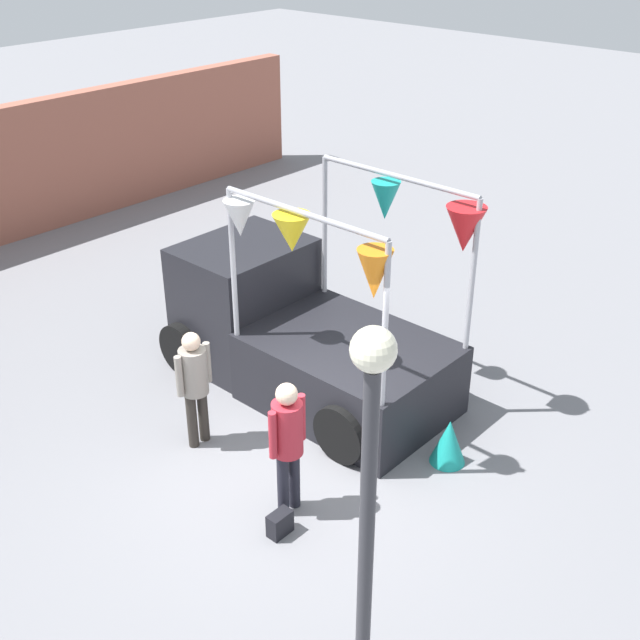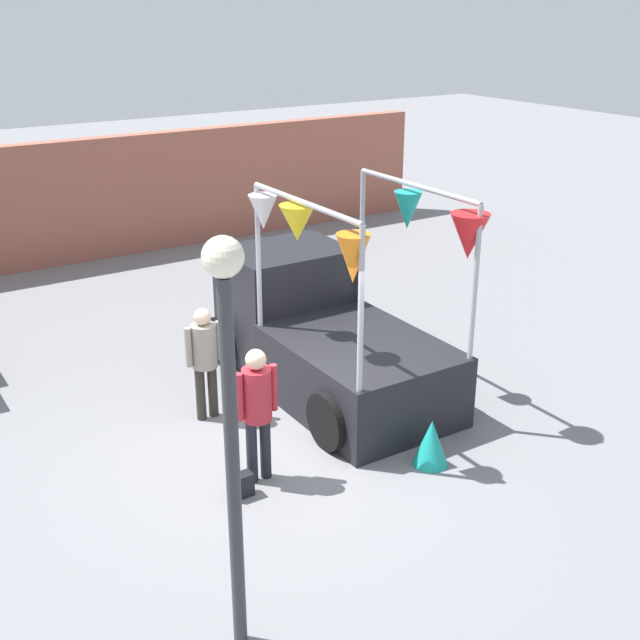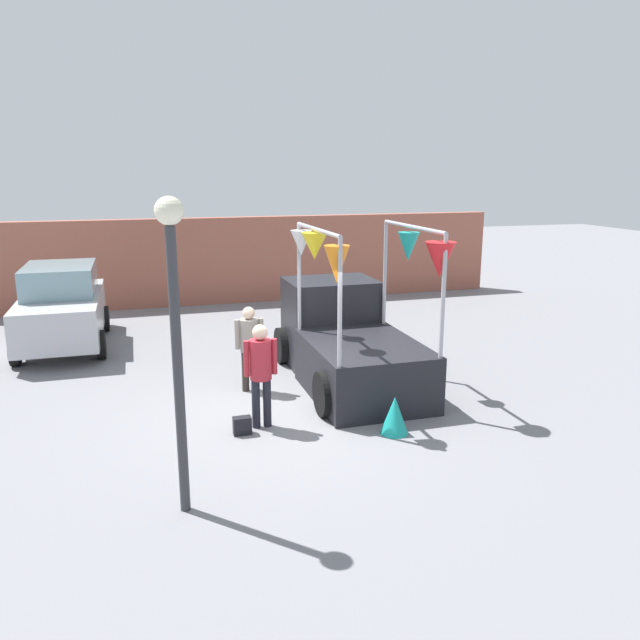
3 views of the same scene
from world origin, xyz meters
name	(u,v)px [view 1 (image 1 of 3)]	position (x,y,z in m)	size (l,w,h in m)	color
ground_plane	(296,471)	(0.00, 0.00, 0.00)	(60.00, 60.00, 0.00)	slate
vendor_truck	(293,326)	(1.51, 1.48, 0.84)	(2.31, 4.06, 3.06)	black
person_customer	(288,436)	(-0.53, -0.40, 1.01)	(0.53, 0.34, 1.68)	black
person_vendor	(194,379)	(-0.40, 1.31, 0.95)	(0.53, 0.34, 1.59)	#2D2823
handbag	(280,524)	(-0.88, -0.60, 0.14)	(0.28, 0.16, 0.28)	black
street_lamp	(368,484)	(-1.91, -2.60, 2.45)	(0.32, 0.32, 3.73)	#333338
folded_kite_bundle_teal	(449,441)	(1.39, -1.25, 0.30)	(0.44, 0.44, 0.60)	teal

